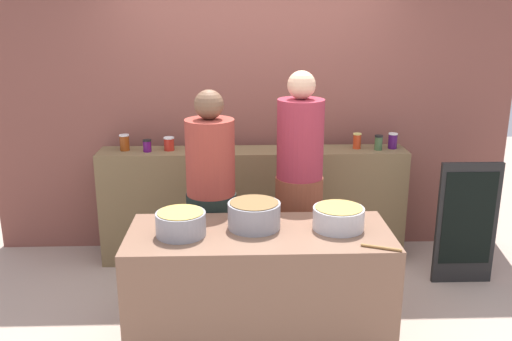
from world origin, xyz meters
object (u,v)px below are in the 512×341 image
at_px(preserve_jar_2, 169,144).
at_px(chalkboard_sign, 467,223).
at_px(preserve_jar_7, 393,141).
at_px(cook_in_cap, 299,198).
at_px(preserve_jar_0, 125,142).
at_px(preserve_jar_4, 303,143).
at_px(wooden_spoon, 381,248).
at_px(cook_with_tongs, 212,213).
at_px(preserve_jar_6, 379,142).
at_px(cooking_pot_right, 338,218).
at_px(cooking_pot_left, 181,224).
at_px(preserve_jar_5, 357,141).
at_px(preserve_jar_3, 223,145).
at_px(cooking_pot_center, 254,215).
at_px(preserve_jar_1, 147,146).

xyz_separation_m(preserve_jar_2, chalkboard_sign, (2.47, -0.56, -0.55)).
height_order(preserve_jar_7, chalkboard_sign, preserve_jar_7).
xyz_separation_m(preserve_jar_2, cook_in_cap, (1.07, -0.70, -0.27)).
distance_m(preserve_jar_0, preserve_jar_4, 1.56).
bearing_deg(wooden_spoon, preserve_jar_2, 130.34).
relative_size(preserve_jar_0, wooden_spoon, 0.58).
distance_m(preserve_jar_4, cook_with_tongs, 1.19).
relative_size(preserve_jar_2, chalkboard_sign, 0.11).
xyz_separation_m(preserve_jar_4, chalkboard_sign, (1.29, -0.55, -0.55)).
relative_size(preserve_jar_6, preserve_jar_7, 0.95).
bearing_deg(chalkboard_sign, preserve_jar_7, 131.73).
relative_size(preserve_jar_4, cooking_pot_right, 0.32).
bearing_deg(wooden_spoon, cooking_pot_left, 167.89).
distance_m(preserve_jar_2, preserve_jar_6, 1.83).
relative_size(preserve_jar_2, cook_with_tongs, 0.07).
bearing_deg(preserve_jar_4, cook_with_tongs, -132.43).
bearing_deg(preserve_jar_5, cooking_pot_left, -134.34).
bearing_deg(wooden_spoon, preserve_jar_3, 120.91).
distance_m(preserve_jar_0, cooking_pot_center, 1.74).
bearing_deg(wooden_spoon, preserve_jar_7, 72.99).
bearing_deg(cooking_pot_left, wooden_spoon, -12.11).
distance_m(preserve_jar_1, preserve_jar_6, 2.01).
xyz_separation_m(preserve_jar_3, wooden_spoon, (0.97, -1.62, -0.25)).
height_order(wooden_spoon, cook_in_cap, cook_in_cap).
distance_m(preserve_jar_7, cooking_pot_right, 1.56).
xyz_separation_m(preserve_jar_0, preserve_jar_6, (2.22, -0.06, -0.00)).
relative_size(preserve_jar_2, preserve_jar_7, 0.85).
relative_size(preserve_jar_5, cooking_pot_right, 0.41).
distance_m(preserve_jar_0, cooking_pot_left, 1.59).
bearing_deg(preserve_jar_3, preserve_jar_5, 4.26).
bearing_deg(wooden_spoon, cooking_pot_center, 153.73).
bearing_deg(preserve_jar_3, preserve_jar_7, 3.08).
bearing_deg(preserve_jar_5, preserve_jar_3, -175.74).
xyz_separation_m(preserve_jar_0, cooking_pot_left, (0.62, -1.45, -0.19)).
height_order(preserve_jar_2, cook_with_tongs, cook_with_tongs).
relative_size(preserve_jar_3, preserve_jar_7, 0.92).
xyz_separation_m(cook_with_tongs, chalkboard_sign, (2.07, 0.30, -0.23)).
bearing_deg(preserve_jar_4, wooden_spoon, -80.76).
relative_size(cooking_pot_right, wooden_spoon, 1.38).
height_order(preserve_jar_6, wooden_spoon, preserve_jar_6).
bearing_deg(preserve_jar_5, chalkboard_sign, -34.81).
height_order(preserve_jar_0, preserve_jar_4, preserve_jar_0).
bearing_deg(cook_in_cap, cooking_pot_left, -138.01).
xyz_separation_m(preserve_jar_3, preserve_jar_6, (1.36, 0.03, 0.00)).
distance_m(cooking_pot_center, cook_with_tongs, 0.59).
height_order(cooking_pot_center, cook_in_cap, cook_in_cap).
xyz_separation_m(preserve_jar_3, preserve_jar_4, (0.70, 0.07, -0.01)).
distance_m(cooking_pot_left, cooking_pot_center, 0.48).
distance_m(preserve_jar_2, cooking_pot_right, 1.86).
height_order(preserve_jar_0, preserve_jar_1, preserve_jar_0).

